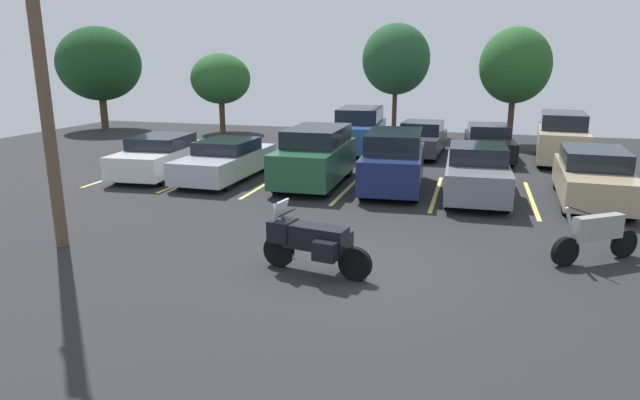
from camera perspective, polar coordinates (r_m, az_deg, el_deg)
ground at (r=10.93m, az=4.15°, el=-7.51°), size 44.00×44.00×0.10m
motorcycle_touring at (r=10.52m, az=-0.93°, el=-4.23°), size 2.28×1.04×1.38m
motorcycle_second at (r=12.45m, az=26.89°, el=-3.32°), size 1.83×1.33×1.24m
parking_stripes at (r=17.73m, az=3.03°, el=1.32°), size 16.84×4.78×0.01m
car_white at (r=20.35m, az=-16.29°, el=4.45°), size 2.19×4.59×1.41m
car_silver at (r=19.18m, az=-9.78°, el=4.13°), size 1.93×4.78×1.35m
car_green at (r=18.06m, az=-0.48°, el=4.61°), size 1.95×4.54×1.87m
car_navy at (r=17.47m, az=7.70°, el=4.07°), size 2.08×4.49×1.84m
car_grey at (r=16.95m, az=16.06°, el=2.78°), size 1.89×4.55×1.58m
car_tan at (r=17.54m, az=26.61°, el=2.19°), size 2.05×4.72×1.55m
car_far_blue at (r=24.69m, az=4.12°, el=7.29°), size 2.25×4.98×1.95m
car_far_charcoal at (r=24.13m, az=10.56°, el=6.29°), size 1.93×4.43×1.43m
car_far_black at (r=23.94m, az=17.20°, el=5.76°), size 2.08×4.87×1.39m
car_far_champagne at (r=24.11m, az=23.94°, el=5.94°), size 2.17×4.75×1.97m
utility_pole at (r=12.95m, az=-27.64°, el=16.38°), size 1.46×1.25×9.33m
tree_left at (r=35.18m, az=-22.07°, el=13.03°), size 4.75×4.75×5.89m
tree_center at (r=31.91m, az=-10.34°, el=12.34°), size 3.34×3.34×4.38m
tree_right at (r=30.50m, az=7.95°, el=14.35°), size 3.62×3.62×5.92m
tree_far_right at (r=28.38m, az=19.72°, el=13.07°), size 3.34×3.34×5.54m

